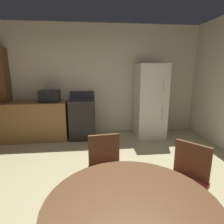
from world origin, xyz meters
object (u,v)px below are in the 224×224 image
at_px(refrigerator, 150,101).
at_px(chair_north, 106,167).
at_px(dining_table, 131,224).
at_px(oven_range, 82,119).
at_px(microwave, 50,96).
at_px(chair_northeast, 186,179).

height_order(refrigerator, chair_north, refrigerator).
distance_m(refrigerator, dining_table, 3.49).
bearing_deg(chair_north, dining_table, 0.00).
relative_size(oven_range, dining_table, 0.92).
bearing_deg(microwave, oven_range, 0.28).
distance_m(dining_table, chair_north, 0.96).
xyz_separation_m(oven_range, chair_north, (0.38, -2.39, 0.03)).
height_order(oven_range, refrigerator, refrigerator).
height_order(refrigerator, dining_table, refrigerator).
height_order(microwave, chair_northeast, microwave).
bearing_deg(oven_range, dining_table, -81.72).
bearing_deg(microwave, refrigerator, -1.21).
height_order(refrigerator, microwave, refrigerator).
distance_m(oven_range, microwave, 0.92).
bearing_deg(refrigerator, dining_table, -109.46).
distance_m(dining_table, chair_northeast, 0.96).
bearing_deg(chair_northeast, microwave, -94.82).
height_order(refrigerator, chair_northeast, refrigerator).
bearing_deg(refrigerator, microwave, 178.79).
relative_size(refrigerator, dining_table, 1.48).
bearing_deg(dining_table, refrigerator, 70.54).
distance_m(refrigerator, microwave, 2.38).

